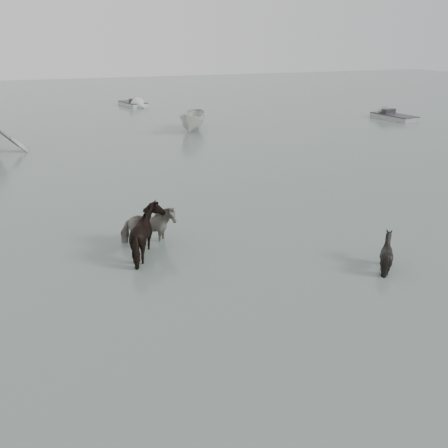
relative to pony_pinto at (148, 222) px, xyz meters
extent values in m
plane|color=#586960|center=(2.24, -2.61, -0.74)|extent=(140.00, 140.00, 0.00)
imported|color=black|center=(0.00, 0.00, 0.00)|extent=(1.86, 1.04, 1.49)
imported|color=black|center=(-0.11, -0.84, 0.10)|extent=(1.56, 1.78, 1.69)
imported|color=black|center=(6.07, -3.93, -0.13)|extent=(1.23, 1.13, 1.22)
imported|color=#BBBBB5|center=(6.69, 17.49, 0.03)|extent=(3.26, 4.21, 1.54)
camera|label=1|loc=(-2.14, -12.76, 5.32)|focal=35.00mm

